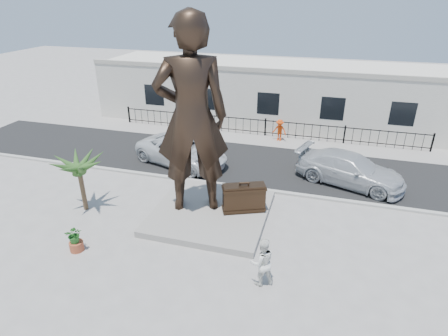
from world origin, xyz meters
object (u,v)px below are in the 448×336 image
at_px(tourist, 262,262).
at_px(car_white, 182,151).
at_px(suitcase, 244,198).
at_px(statue, 191,118).

xyz_separation_m(tourist, car_white, (-6.61, 8.88, -0.12)).
height_order(suitcase, car_white, suitcase).
relative_size(suitcase, car_white, 0.33).
relative_size(statue, tourist, 4.64).
xyz_separation_m(statue, car_white, (-2.63, 4.93, -3.84)).
bearing_deg(suitcase, tourist, -91.84).
height_order(tourist, car_white, tourist).
relative_size(statue, car_white, 1.50).
height_order(statue, suitcase, statue).
bearing_deg(car_white, statue, -133.09).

